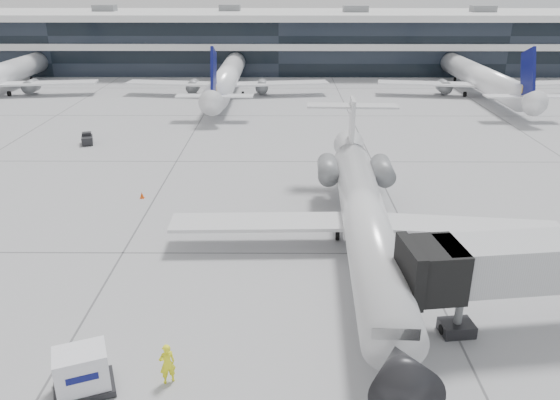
{
  "coord_description": "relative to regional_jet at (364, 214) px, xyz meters",
  "views": [
    {
      "loc": [
        0.9,
        -32.91,
        17.32
      ],
      "look_at": [
        0.68,
        3.23,
        2.6
      ],
      "focal_mm": 35.0,
      "sensor_mm": 36.0,
      "label": 1
    }
  ],
  "objects": [
    {
      "name": "bg_jet_right",
      "position": [
        25.62,
        54.22,
        -2.61
      ],
      "size": [
        32.0,
        40.0,
        9.6
      ],
      "primitive_type": null,
      "color": "white",
      "rests_on": "ground"
    },
    {
      "name": "terminal",
      "position": [
        -6.38,
        81.22,
        2.39
      ],
      "size": [
        170.0,
        22.0,
        10.0
      ],
      "primitive_type": "cube",
      "color": "black",
      "rests_on": "ground"
    },
    {
      "name": "far_tug",
      "position": [
        -27.53,
        25.48,
        -2.05
      ],
      "size": [
        1.7,
        2.22,
        1.25
      ],
      "rotation": [
        0.0,
        0.0,
        0.3
      ],
      "color": "black",
      "rests_on": "ground"
    },
    {
      "name": "bg_jet_left",
      "position": [
        -51.38,
        54.22,
        -2.61
      ],
      "size": [
        32.0,
        40.0,
        9.6
      ],
      "primitive_type": null,
      "color": "white",
      "rests_on": "ground"
    },
    {
      "name": "cargo_uld",
      "position": [
        -14.42,
        -14.16,
        -1.55
      ],
      "size": [
        3.12,
        2.75,
        2.12
      ],
      "rotation": [
        0.0,
        0.0,
        0.38
      ],
      "color": "black",
      "rests_on": "ground"
    },
    {
      "name": "ground",
      "position": [
        -6.38,
        -0.78,
        -2.61
      ],
      "size": [
        220.0,
        220.0,
        0.0
      ],
      "primitive_type": "plane",
      "color": "gray",
      "rests_on": "ground"
    },
    {
      "name": "ramp_worker",
      "position": [
        -10.75,
        -13.52,
        -1.58
      ],
      "size": [
        0.9,
        0.8,
        2.06
      ],
      "primitive_type": "imported",
      "rotation": [
        0.0,
        0.0,
        3.66
      ],
      "color": "#FDFF1A",
      "rests_on": "ground"
    },
    {
      "name": "traffic_cone",
      "position": [
        -17.46,
        9.2,
        -2.35
      ],
      "size": [
        0.44,
        0.44,
        0.55
      ],
      "rotation": [
        0.0,
        0.0,
        -0.2
      ],
      "color": "#E0480B",
      "rests_on": "ground"
    },
    {
      "name": "bg_jet_center",
      "position": [
        -14.38,
        54.22,
        -2.61
      ],
      "size": [
        32.0,
        40.0,
        9.6
      ],
      "primitive_type": null,
      "color": "white",
      "rests_on": "ground"
    },
    {
      "name": "regional_jet",
      "position": [
        0.0,
        0.0,
        0.0
      ],
      "size": [
        26.56,
        33.11,
        7.65
      ],
      "rotation": [
        0.0,
        0.0,
        -0.04
      ],
      "color": "silver",
      "rests_on": "ground"
    }
  ]
}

